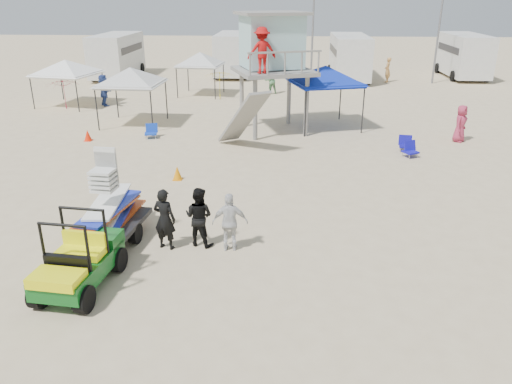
# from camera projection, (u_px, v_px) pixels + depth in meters

# --- Properties ---
(ground) EXTENTS (140.00, 140.00, 0.00)m
(ground) POSITION_uv_depth(u_px,v_px,m) (226.00, 296.00, 11.09)
(ground) COLOR beige
(ground) RESTS_ON ground
(utility_cart) EXTENTS (1.41, 2.45, 1.78)m
(utility_cart) POSITION_uv_depth(u_px,v_px,m) (76.00, 256.00, 11.07)
(utility_cart) COLOR #0D5618
(utility_cart) RESTS_ON ground
(surf_trailer) EXTENTS (1.66, 2.75, 2.28)m
(surf_trailer) POSITION_uv_depth(u_px,v_px,m) (110.00, 209.00, 13.19)
(surf_trailer) COLOR black
(surf_trailer) RESTS_ON ground
(man_left) EXTENTS (0.69, 0.55, 1.66)m
(man_left) POSITION_uv_depth(u_px,v_px,m) (165.00, 219.00, 12.87)
(man_left) COLOR black
(man_left) RESTS_ON ground
(man_mid) EXTENTS (0.94, 0.83, 1.61)m
(man_mid) POSITION_uv_depth(u_px,v_px,m) (199.00, 217.00, 13.06)
(man_mid) COLOR black
(man_mid) RESTS_ON ground
(man_right) EXTENTS (0.95, 0.44, 1.57)m
(man_right) POSITION_uv_depth(u_px,v_px,m) (230.00, 222.00, 12.79)
(man_right) COLOR silver
(man_right) RESTS_ON ground
(lifeguard_tower) EXTENTS (4.24, 4.24, 5.33)m
(lifeguard_tower) POSITION_uv_depth(u_px,v_px,m) (272.00, 46.00, 22.82)
(lifeguard_tower) COLOR gray
(lifeguard_tower) RESTS_ON ground
(canopy_blue) EXTENTS (3.73, 3.73, 3.42)m
(canopy_blue) POSITION_uv_depth(u_px,v_px,m) (326.00, 69.00, 23.79)
(canopy_blue) COLOR black
(canopy_blue) RESTS_ON ground
(canopy_white_a) EXTENTS (2.95, 2.95, 3.25)m
(canopy_white_a) POSITION_uv_depth(u_px,v_px,m) (130.00, 70.00, 24.44)
(canopy_white_a) COLOR black
(canopy_white_a) RESTS_ON ground
(canopy_white_b) EXTENTS (3.52, 3.52, 3.05)m
(canopy_white_b) POSITION_uv_depth(u_px,v_px,m) (65.00, 62.00, 28.75)
(canopy_white_b) COLOR black
(canopy_white_b) RESTS_ON ground
(canopy_white_c) EXTENTS (2.87, 2.87, 3.13)m
(canopy_white_c) POSITION_uv_depth(u_px,v_px,m) (200.00, 54.00, 31.68)
(canopy_white_c) COLOR black
(canopy_white_c) RESTS_ON ground
(umbrella_a) EXTENTS (1.96, 2.00, 1.69)m
(umbrella_a) POSITION_uv_depth(u_px,v_px,m) (64.00, 94.00, 28.42)
(umbrella_a) COLOR red
(umbrella_a) RESTS_ON ground
(umbrella_b) EXTENTS (2.73, 2.72, 1.76)m
(umbrella_b) POSITION_uv_depth(u_px,v_px,m) (220.00, 85.00, 30.96)
(umbrella_b) COLOR yellow
(umbrella_b) RESTS_ON ground
(cone_near) EXTENTS (0.34, 0.34, 0.50)m
(cone_near) POSITION_uv_depth(u_px,v_px,m) (177.00, 173.00, 17.86)
(cone_near) COLOR orange
(cone_near) RESTS_ON ground
(cone_far) EXTENTS (0.34, 0.34, 0.50)m
(cone_far) POSITION_uv_depth(u_px,v_px,m) (88.00, 135.00, 22.54)
(cone_far) COLOR #FF2508
(cone_far) RESTS_ON ground
(beach_chair_a) EXTENTS (0.63, 0.68, 0.64)m
(beach_chair_a) POSITION_uv_depth(u_px,v_px,m) (151.00, 131.00, 23.01)
(beach_chair_a) COLOR #1039B6
(beach_chair_a) RESTS_ON ground
(beach_chair_b) EXTENTS (0.71, 0.79, 0.64)m
(beach_chair_b) POSITION_uv_depth(u_px,v_px,m) (410.00, 149.00, 20.36)
(beach_chair_b) COLOR #1310AF
(beach_chair_b) RESTS_ON ground
(beach_chair_c) EXTENTS (0.62, 0.66, 0.64)m
(beach_chair_c) POSITION_uv_depth(u_px,v_px,m) (406.00, 143.00, 21.13)
(beach_chair_c) COLOR #110D95
(beach_chair_c) RESTS_ON ground
(rv_far_left) EXTENTS (2.64, 6.80, 3.25)m
(rv_far_left) POSITION_uv_depth(u_px,v_px,m) (117.00, 54.00, 38.86)
(rv_far_left) COLOR silver
(rv_far_left) RESTS_ON ground
(rv_mid_left) EXTENTS (2.65, 6.50, 3.25)m
(rv_mid_left) POSITION_uv_depth(u_px,v_px,m) (234.00, 52.00, 39.75)
(rv_mid_left) COLOR silver
(rv_mid_left) RESTS_ON ground
(rv_mid_right) EXTENTS (2.64, 7.00, 3.25)m
(rv_mid_right) POSITION_uv_depth(u_px,v_px,m) (349.00, 55.00, 37.86)
(rv_mid_right) COLOR silver
(rv_mid_right) RESTS_ON ground
(rv_far_right) EXTENTS (2.64, 6.60, 3.25)m
(rv_far_right) POSITION_uv_depth(u_px,v_px,m) (464.00, 54.00, 38.75)
(rv_far_right) COLOR silver
(rv_far_right) RESTS_ON ground
(light_pole_left) EXTENTS (0.14, 0.14, 8.00)m
(light_pole_left) POSITION_uv_depth(u_px,v_px,m) (313.00, 27.00, 34.43)
(light_pole_left) COLOR slate
(light_pole_left) RESTS_ON ground
(light_pole_right) EXTENTS (0.14, 0.14, 8.00)m
(light_pole_right) POSITION_uv_depth(u_px,v_px,m) (439.00, 26.00, 35.32)
(light_pole_right) COLOR slate
(light_pole_right) RESTS_ON ground
(distant_beachgoers) EXTENTS (19.63, 16.76, 1.83)m
(distant_beachgoers) POSITION_uv_depth(u_px,v_px,m) (245.00, 89.00, 29.86)
(distant_beachgoers) COLOR #2E438A
(distant_beachgoers) RESTS_ON ground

